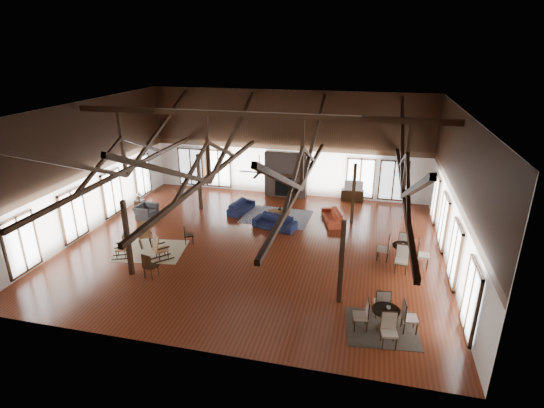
% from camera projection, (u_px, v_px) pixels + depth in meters
% --- Properties ---
extents(floor, '(16.00, 16.00, 0.00)m').
position_uv_depth(floor, '(255.00, 245.00, 18.81)').
color(floor, '#5F2414').
rests_on(floor, ground).
extents(ceiling, '(16.00, 14.00, 0.02)m').
position_uv_depth(ceiling, '(253.00, 108.00, 16.65)').
color(ceiling, black).
rests_on(ceiling, wall_back).
extents(wall_back, '(16.00, 0.02, 6.00)m').
position_uv_depth(wall_back, '(287.00, 144.00, 24.09)').
color(wall_back, white).
rests_on(wall_back, floor).
extents(wall_front, '(16.00, 0.02, 6.00)m').
position_uv_depth(wall_front, '(184.00, 259.00, 11.38)').
color(wall_front, white).
rests_on(wall_front, floor).
extents(wall_left, '(0.02, 14.00, 6.00)m').
position_uv_depth(wall_left, '(87.00, 169.00, 19.47)').
color(wall_left, white).
rests_on(wall_left, floor).
extents(wall_right, '(0.02, 14.00, 6.00)m').
position_uv_depth(wall_right, '(458.00, 196.00, 16.00)').
color(wall_right, white).
rests_on(wall_right, floor).
extents(roof_truss, '(15.60, 14.07, 3.14)m').
position_uv_depth(roof_truss, '(254.00, 157.00, 17.36)').
color(roof_truss, black).
rests_on(roof_truss, wall_back).
extents(post_grid, '(8.16, 7.16, 3.05)m').
position_uv_depth(post_grid, '(255.00, 214.00, 18.26)').
color(post_grid, black).
rests_on(post_grid, floor).
extents(fireplace, '(2.50, 0.69, 2.60)m').
position_uv_depth(fireplace, '(286.00, 175.00, 24.40)').
color(fireplace, brown).
rests_on(fireplace, floor).
extents(ceiling_fan, '(1.60, 1.60, 0.75)m').
position_uv_depth(ceiling_fan, '(259.00, 172.00, 16.45)').
color(ceiling_fan, black).
rests_on(ceiling_fan, roof_truss).
extents(sofa_navy_front, '(2.23, 1.32, 0.61)m').
position_uv_depth(sofa_navy_front, '(275.00, 222.00, 20.43)').
color(sofa_navy_front, '#141938').
rests_on(sofa_navy_front, floor).
extents(sofa_navy_left, '(1.97, 1.09, 0.54)m').
position_uv_depth(sofa_navy_left, '(241.00, 207.00, 22.44)').
color(sofa_navy_left, '#121734').
rests_on(sofa_navy_left, floor).
extents(sofa_orange, '(2.09, 1.30, 0.57)m').
position_uv_depth(sofa_orange, '(332.00, 217.00, 21.16)').
color(sofa_orange, '#A0381F').
rests_on(sofa_orange, floor).
extents(coffee_table, '(1.18, 0.86, 0.41)m').
position_uv_depth(coffee_table, '(279.00, 212.00, 21.58)').
color(coffee_table, brown).
rests_on(coffee_table, floor).
extents(vase, '(0.22, 0.22, 0.18)m').
position_uv_depth(vase, '(280.00, 209.00, 21.58)').
color(vase, '#B2B2B2').
rests_on(vase, coffee_table).
extents(armchair, '(1.12, 0.99, 0.69)m').
position_uv_depth(armchair, '(146.00, 212.00, 21.61)').
color(armchair, '#262628').
rests_on(armchair, floor).
extents(side_table_lamp, '(0.42, 0.42, 1.08)m').
position_uv_depth(side_table_lamp, '(140.00, 203.00, 22.59)').
color(side_table_lamp, black).
rests_on(side_table_lamp, floor).
extents(rocking_chair_a, '(0.94, 1.03, 1.19)m').
position_uv_depth(rocking_chair_a, '(144.00, 234.00, 18.58)').
color(rocking_chair_a, '#9B6A3A').
rests_on(rocking_chair_a, floor).
extents(rocking_chair_b, '(0.91, 0.94, 1.10)m').
position_uv_depth(rocking_chair_b, '(159.00, 248.00, 17.39)').
color(rocking_chair_b, '#9B6A3A').
rests_on(rocking_chair_b, floor).
extents(rocking_chair_c, '(0.91, 0.71, 1.04)m').
position_uv_depth(rocking_chair_c, '(123.00, 247.00, 17.60)').
color(rocking_chair_c, '#9B6A3A').
rests_on(rocking_chair_c, floor).
extents(side_chair_a, '(0.53, 0.53, 0.94)m').
position_uv_depth(side_chair_a, '(187.00, 233.00, 18.76)').
color(side_chair_a, black).
rests_on(side_chair_a, floor).
extents(side_chair_b, '(0.53, 0.53, 1.04)m').
position_uv_depth(side_chair_b, '(149.00, 264.00, 15.98)').
color(side_chair_b, black).
rests_on(side_chair_b, floor).
extents(cafe_table_near, '(2.03, 2.03, 1.04)m').
position_uv_depth(cafe_table_near, '(385.00, 316.00, 13.13)').
color(cafe_table_near, black).
rests_on(cafe_table_near, floor).
extents(cafe_table_far, '(2.11, 2.11, 1.09)m').
position_uv_depth(cafe_table_far, '(403.00, 251.00, 17.14)').
color(cafe_table_far, black).
rests_on(cafe_table_far, floor).
extents(cup_near, '(0.16, 0.16, 0.10)m').
position_uv_depth(cup_near, '(388.00, 308.00, 13.05)').
color(cup_near, '#B2B2B2').
rests_on(cup_near, cafe_table_near).
extents(cup_far, '(0.13, 0.13, 0.09)m').
position_uv_depth(cup_far, '(403.00, 245.00, 16.99)').
color(cup_far, '#B2B2B2').
rests_on(cup_far, cafe_table_far).
extents(tv_console, '(1.25, 0.47, 0.63)m').
position_uv_depth(tv_console, '(352.00, 195.00, 23.99)').
color(tv_console, black).
rests_on(tv_console, floor).
extents(television, '(1.03, 0.16, 0.59)m').
position_uv_depth(television, '(354.00, 185.00, 23.77)').
color(television, '#B2B2B2').
rests_on(television, tv_console).
extents(rug_tan, '(3.14, 2.63, 0.01)m').
position_uv_depth(rug_tan, '(151.00, 251.00, 18.32)').
color(rug_tan, tan).
rests_on(rug_tan, floor).
extents(rug_navy, '(3.50, 2.69, 0.01)m').
position_uv_depth(rug_navy, '(277.00, 217.00, 21.87)').
color(rug_navy, '#182045').
rests_on(rug_navy, floor).
extents(rug_dark, '(2.42, 2.24, 0.01)m').
position_uv_depth(rug_dark, '(382.00, 328.00, 13.38)').
color(rug_dark, black).
rests_on(rug_dark, floor).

